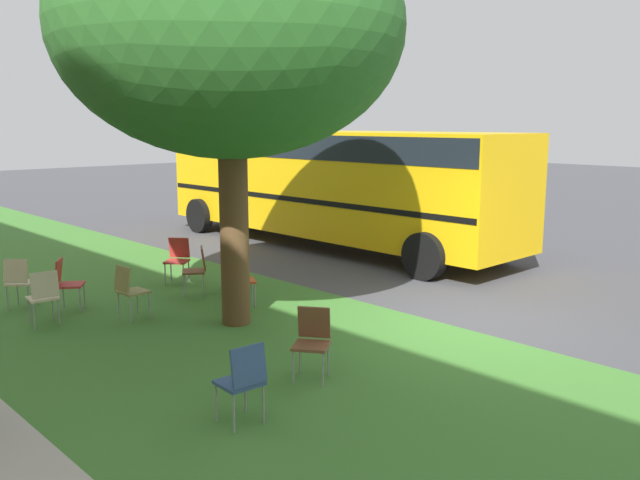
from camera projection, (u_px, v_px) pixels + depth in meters
ground at (460, 323)px, 10.31m from camera, size 80.00×80.00×0.00m
grass_verge at (310, 376)px, 8.14m from camera, size 48.00×6.00×0.01m
street_tree at (230, 30)px, 9.54m from camera, size 5.09×5.09×6.32m
chair_0 at (19, 279)px, 10.99m from camera, size 0.59×0.59×0.88m
chair_1 at (312, 338)px, 8.00m from camera, size 0.58×0.58×0.88m
chair_2 at (66, 280)px, 10.90m from camera, size 0.58×0.58×0.88m
chair_3 at (178, 257)px, 12.83m from camera, size 0.59×0.59×0.88m
chair_4 at (43, 294)px, 10.05m from camera, size 0.47×0.46×0.88m
chair_5 at (239, 276)px, 11.19m from camera, size 0.57×0.57×0.88m
chair_6 at (232, 261)px, 12.40m from camera, size 0.57×0.56×0.88m
chair_7 at (198, 267)px, 11.92m from camera, size 0.57×0.58×0.88m
chair_8 at (129, 288)px, 10.42m from camera, size 0.44×0.45×0.88m
chair_9 at (243, 377)px, 6.75m from camera, size 0.45×0.45×0.88m
school_bus at (329, 176)px, 16.57m from camera, size 10.40×2.80×2.88m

